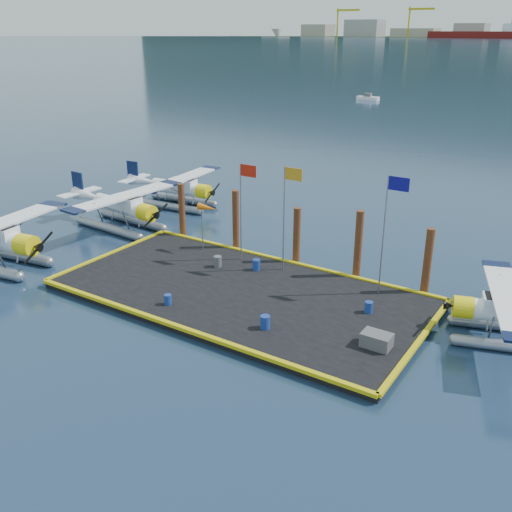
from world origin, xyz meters
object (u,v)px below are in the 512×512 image
at_px(flagpole_yellow, 287,203).
at_px(drum_0, 218,262).
at_px(drum_4, 369,307).
at_px(piling_4, 427,264).
at_px(flagpole_blue, 389,218).
at_px(drum_5, 256,265).
at_px(seaplane_d, 512,316).
at_px(windsock, 208,209).
at_px(seaplane_b, 123,209).
at_px(piling_0, 182,212).
at_px(crate, 377,340).
at_px(piling_3, 358,247).
at_px(drum_3, 168,300).
at_px(piling_2, 297,238).
at_px(piling_1, 236,222).
at_px(seaplane_c, 179,190).
at_px(flagpole_red, 243,197).
at_px(drum_1, 265,322).

bearing_deg(flagpole_yellow, drum_0, -154.29).
height_order(drum_4, piling_4, piling_4).
bearing_deg(drum_0, flagpole_blue, 10.41).
xyz_separation_m(drum_5, piling_4, (9.29, 2.52, 1.27)).
height_order(seaplane_d, flagpole_yellow, flagpole_yellow).
relative_size(drum_0, drum_5, 1.03).
distance_m(drum_4, windsock, 12.45).
xyz_separation_m(seaplane_b, piling_0, (5.04, 0.64, 0.45)).
bearing_deg(drum_5, piling_4, 15.18).
relative_size(seaplane_b, crate, 7.54).
xyz_separation_m(drum_0, piling_3, (7.50, 3.38, 1.41)).
height_order(seaplane_d, crate, seaplane_d).
distance_m(drum_5, crate, 10.30).
distance_m(drum_0, drum_5, 2.37).
distance_m(seaplane_d, piling_3, 9.17).
bearing_deg(seaplane_d, seaplane_b, 68.01).
distance_m(drum_5, piling_4, 9.70).
distance_m(drum_3, piling_2, 9.31).
bearing_deg(piling_0, flagpole_blue, -6.01).
relative_size(drum_4, piling_1, 0.14).
relative_size(seaplane_b, seaplane_c, 1.06).
distance_m(seaplane_d, windsock, 18.45).
distance_m(drum_5, piling_2, 3.06).
bearing_deg(seaplane_c, piling_3, 66.76).
distance_m(seaplane_b, drum_3, 14.05).
bearing_deg(seaplane_d, seaplane_c, 54.71).
bearing_deg(flagpole_yellow, seaplane_c, 152.55).
distance_m(piling_2, piling_3, 4.01).
distance_m(drum_0, flagpole_red, 4.13).
xyz_separation_m(drum_1, piling_2, (-2.91, 8.24, 1.17)).
bearing_deg(seaplane_b, windsock, 87.20).
xyz_separation_m(drum_0, piling_1, (-1.00, 3.38, 1.36)).
relative_size(drum_0, drum_4, 1.16).
bearing_deg(piling_2, flagpole_blue, -14.48).
bearing_deg(piling_0, seaplane_d, -6.37).
relative_size(seaplane_b, drum_5, 15.38).
bearing_deg(flagpole_red, drum_3, -88.97).
height_order(seaplane_c, piling_3, piling_3).
bearing_deg(drum_1, drum_5, 126.29).
relative_size(seaplane_c, piling_0, 2.35).
bearing_deg(drum_5, drum_4, -10.92).
distance_m(drum_0, piling_2, 5.00).
xyz_separation_m(flagpole_blue, piling_0, (-15.20, 1.60, -2.69)).
height_order(windsock, piling_0, piling_0).
distance_m(drum_1, piling_3, 8.43).
bearing_deg(piling_4, seaplane_c, 165.13).
bearing_deg(drum_5, seaplane_b, 171.60).
xyz_separation_m(drum_3, drum_5, (1.38, 6.31, 0.05)).
distance_m(seaplane_b, flagpole_red, 11.64).
bearing_deg(piling_0, seaplane_b, -172.82).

